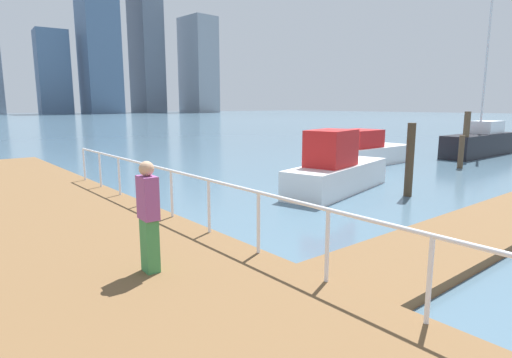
% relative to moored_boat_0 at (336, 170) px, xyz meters
% --- Properties ---
extents(ground_plane, '(300.00, 300.00, 0.00)m').
position_rel_moored_boat_0_xyz_m(ground_plane, '(-3.35, 3.33, -0.72)').
color(ground_plane, slate).
extents(floating_dock, '(14.39, 2.00, 0.18)m').
position_rel_moored_boat_0_xyz_m(floating_dock, '(0.34, -5.10, -0.63)').
color(floating_dock, brown).
rests_on(floating_dock, ground_plane).
extents(dock_piling_0, '(0.24, 0.24, 1.51)m').
position_rel_moored_boat_0_xyz_m(dock_piling_0, '(8.55, -0.19, 0.03)').
color(dock_piling_0, brown).
rests_on(dock_piling_0, ground_plane).
extents(dock_piling_1, '(0.25, 0.25, 2.33)m').
position_rel_moored_boat_0_xyz_m(dock_piling_1, '(1.23, -1.93, 0.44)').
color(dock_piling_1, '#473826').
rests_on(dock_piling_1, ground_plane).
extents(dock_piling_2, '(0.31, 0.31, 2.55)m').
position_rel_moored_boat_0_xyz_m(dock_piling_2, '(11.09, 0.78, 0.55)').
color(dock_piling_2, brown).
rests_on(dock_piling_2, ground_plane).
extents(moored_boat_0, '(5.28, 2.64, 2.09)m').
position_rel_moored_boat_0_xyz_m(moored_boat_0, '(0.00, 0.00, 0.00)').
color(moored_boat_0, white).
rests_on(moored_boat_0, ground_plane).
extents(moored_boat_3, '(6.50, 1.58, 9.39)m').
position_rel_moored_boat_0_xyz_m(moored_boat_3, '(14.26, 1.38, 0.06)').
color(moored_boat_3, black).
rests_on(moored_boat_3, ground_plane).
extents(moored_boat_4, '(5.93, 2.15, 1.71)m').
position_rel_moored_boat_0_xyz_m(moored_boat_4, '(5.98, 3.43, -0.11)').
color(moored_boat_4, white).
rests_on(moored_boat_4, ground_plane).
extents(pedestrian_0, '(0.24, 0.37, 1.68)m').
position_rel_moored_boat_0_xyz_m(pedestrian_0, '(-8.27, -3.32, 0.55)').
color(pedestrian_0, '#3F8C4C').
rests_on(pedestrian_0, boardwalk).
extents(skyline_tower_4, '(10.14, 9.37, 26.06)m').
position_rel_moored_boat_0_xyz_m(skyline_tower_4, '(26.43, 138.19, 12.31)').
color(skyline_tower_4, slate).
rests_on(skyline_tower_4, ground_plane).
extents(skyline_tower_5, '(11.53, 14.23, 48.77)m').
position_rel_moored_boat_0_xyz_m(skyline_tower_5, '(40.00, 134.04, 23.66)').
color(skyline_tower_5, slate).
rests_on(skyline_tower_5, ground_plane).
extents(skyline_tower_7, '(10.60, 13.92, 34.79)m').
position_rel_moored_boat_0_xyz_m(skyline_tower_7, '(75.77, 130.35, 16.67)').
color(skyline_tower_7, '#8C939E').
rests_on(skyline_tower_7, ground_plane).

